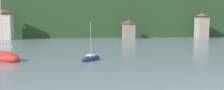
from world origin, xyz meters
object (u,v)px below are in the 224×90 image
at_px(shore_building_central, 129,30).
at_px(shore_building_eastcentral, 202,26).
at_px(shore_building_westcentral, 5,25).
at_px(sailboat_far_0, 3,58).
at_px(sailboat_far_3, 91,58).

bearing_deg(shore_building_central, shore_building_eastcentral, 0.39).
distance_m(shore_building_westcentral, shore_building_central, 45.62).
relative_size(shore_building_westcentral, sailboat_far_0, 0.97).
xyz_separation_m(shore_building_eastcentral, sailboat_far_3, (-47.87, -52.86, -4.67)).
height_order(shore_building_eastcentral, sailboat_far_3, shore_building_eastcentral).
distance_m(shore_building_central, shore_building_eastcentral, 30.43).
distance_m(shore_building_westcentral, sailboat_far_3, 60.17).
distance_m(shore_building_central, sailboat_far_3, 55.58).
relative_size(shore_building_westcentral, shore_building_eastcentral, 1.08).
xyz_separation_m(shore_building_westcentral, shore_building_central, (45.59, -0.31, -1.85)).
height_order(shore_building_westcentral, shore_building_central, shore_building_westcentral).
relative_size(shore_building_central, sailboat_far_3, 1.13).
height_order(shore_building_central, sailboat_far_3, shore_building_central).
xyz_separation_m(sailboat_far_0, sailboat_far_3, (13.46, -1.69, -0.18)).
bearing_deg(sailboat_far_0, sailboat_far_3, -149.22).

